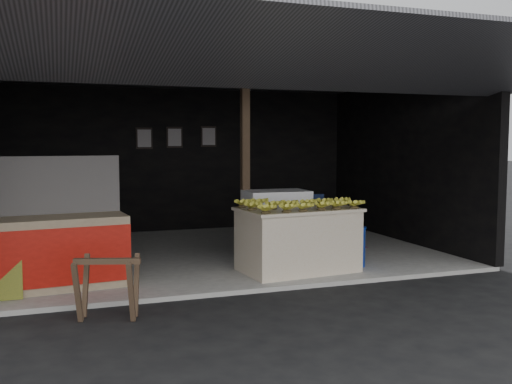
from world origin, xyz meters
name	(u,v)px	position (x,y,z in m)	size (l,w,h in m)	color
ground	(270,292)	(0.00, 0.00, 0.00)	(80.00, 80.00, 0.00)	black
concrete_slab	(216,253)	(0.00, 2.50, 0.03)	(7.00, 5.00, 0.06)	gray
shophouse	(211,126)	(0.00, 2.82, 2.10)	(7.40, 7.29, 3.02)	black
banana_table	(298,239)	(0.68, 0.73, 0.50)	(1.67, 1.13, 0.87)	beige
banana_pile	(298,202)	(0.68, 0.73, 1.02)	(1.46, 0.88, 0.17)	yellow
white_crate	(276,225)	(0.69, 1.58, 0.58)	(0.95, 0.66, 1.05)	white
neighbor_stall	(61,248)	(-2.41, 0.87, 0.54)	(1.61, 0.85, 1.60)	#998466
sawhorse	(108,281)	(-1.97, -0.48, 0.41)	(0.72, 0.72, 0.65)	#4B3525
water_barrel	(352,247)	(1.54, 0.75, 0.33)	(0.37, 0.37, 0.54)	navy
plastic_chair	(315,215)	(1.83, 2.64, 0.56)	(0.43, 0.43, 0.86)	#0A173A
magenta_rug	(314,246)	(1.68, 2.32, 0.07)	(1.50, 1.00, 0.01)	#6A174A
picture_frames	(176,137)	(-0.17, 4.89, 1.93)	(1.62, 0.04, 0.46)	black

